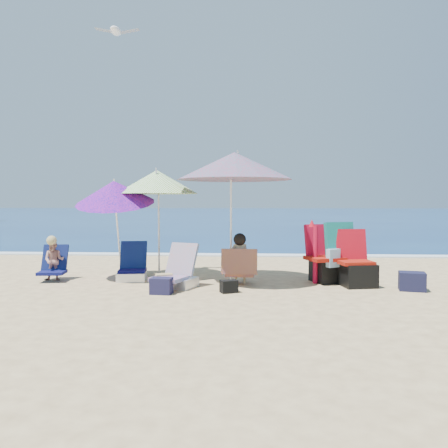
# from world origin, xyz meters

# --- Properties ---
(ground) EXTENTS (120.00, 120.00, 0.00)m
(ground) POSITION_xyz_m (0.00, 0.00, 0.00)
(ground) COLOR #D8BC84
(ground) RESTS_ON ground
(sea) EXTENTS (120.00, 80.00, 0.12)m
(sea) POSITION_xyz_m (0.00, 45.00, -0.05)
(sea) COLOR navy
(sea) RESTS_ON ground
(foam) EXTENTS (120.00, 0.50, 0.04)m
(foam) POSITION_xyz_m (0.00, 5.10, 0.02)
(foam) COLOR white
(foam) RESTS_ON ground
(umbrella_turquoise) EXTENTS (2.31, 2.31, 2.47)m
(umbrella_turquoise) POSITION_xyz_m (-0.11, 1.13, 2.17)
(umbrella_turquoise) COLOR white
(umbrella_turquoise) RESTS_ON ground
(umbrella_striped) EXTENTS (2.05, 2.05, 2.17)m
(umbrella_striped) POSITION_xyz_m (-1.67, 1.63, 1.90)
(umbrella_striped) COLOR silver
(umbrella_striped) RESTS_ON ground
(umbrella_blue) EXTENTS (1.53, 1.59, 2.07)m
(umbrella_blue) POSITION_xyz_m (-2.43, 1.27, 1.69)
(umbrella_blue) COLOR white
(umbrella_blue) RESTS_ON ground
(furled_umbrella) EXTENTS (0.20, 0.18, 1.18)m
(furled_umbrella) POSITION_xyz_m (1.37, 1.10, 0.65)
(furled_umbrella) COLOR #B90D2B
(furled_umbrella) RESTS_ON ground
(chair_navy) EXTENTS (0.60, 0.73, 0.73)m
(chair_navy) POSITION_xyz_m (-2.09, 1.24, 0.19)
(chair_navy) COLOR #0B0B3E
(chair_navy) RESTS_ON ground
(chair_rainbow) EXTENTS (0.82, 0.92, 0.77)m
(chair_rainbow) POSITION_xyz_m (-1.09, 0.56, 0.20)
(chair_rainbow) COLOR #D04958
(chair_rainbow) RESTS_ON ground
(camp_chair_left) EXTENTS (0.71, 0.68, 1.01)m
(camp_chair_left) POSITION_xyz_m (2.08, 0.86, 0.30)
(camp_chair_left) COLOR #9E170B
(camp_chair_left) RESTS_ON ground
(camp_chair_right) EXTENTS (0.94, 0.88, 1.14)m
(camp_chair_right) POSITION_xyz_m (1.67, 1.22, 0.41)
(camp_chair_right) COLOR #9F160B
(camp_chair_right) RESTS_ON ground
(person_center) EXTENTS (0.65, 0.56, 0.94)m
(person_center) POSITION_xyz_m (-0.01, 0.89, 0.46)
(person_center) COLOR tan
(person_center) RESTS_ON ground
(person_left) EXTENTS (0.55, 0.64, 0.86)m
(person_left) POSITION_xyz_m (-3.57, 1.09, 0.39)
(person_left) COLOR tan
(person_left) RESTS_ON ground
(bag_navy_a) EXTENTS (0.36, 0.28, 0.27)m
(bag_navy_a) POSITION_xyz_m (-1.27, 0.01, 0.13)
(bag_navy_a) COLOR #1B1A3A
(bag_navy_a) RESTS_ON ground
(bag_black_a) EXTENTS (0.29, 0.23, 0.20)m
(bag_black_a) POSITION_xyz_m (-2.13, 1.82, 0.10)
(bag_black_a) COLOR black
(bag_black_a) RESTS_ON ground
(bag_tan) EXTENTS (0.34, 0.29, 0.25)m
(bag_tan) POSITION_xyz_m (-1.33, 0.51, 0.12)
(bag_tan) COLOR tan
(bag_tan) RESTS_ON ground
(bag_navy_b) EXTENTS (0.48, 0.40, 0.31)m
(bag_navy_b) POSITION_xyz_m (2.94, 0.53, 0.16)
(bag_navy_b) COLOR #161731
(bag_navy_b) RESTS_ON ground
(bag_black_b) EXTENTS (0.32, 0.28, 0.21)m
(bag_black_b) POSITION_xyz_m (-0.17, 0.17, 0.10)
(bag_black_b) COLOR black
(bag_black_b) RESTS_ON ground
(seagull) EXTENTS (0.88, 0.40, 0.15)m
(seagull) POSITION_xyz_m (-2.52, 1.78, 4.93)
(seagull) COLOR white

